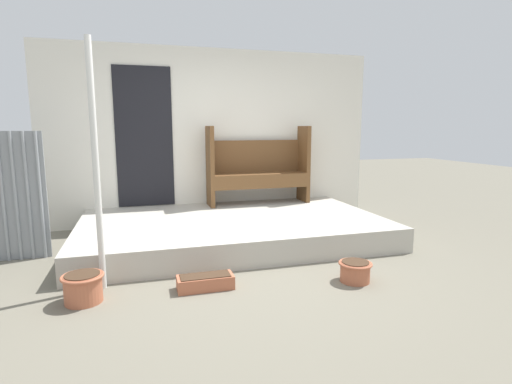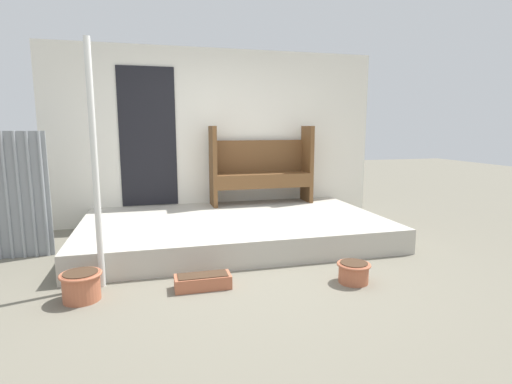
# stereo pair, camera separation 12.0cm
# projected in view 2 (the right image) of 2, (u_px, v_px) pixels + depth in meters

# --- Properties ---
(ground_plane) EXTENTS (24.00, 24.00, 0.00)m
(ground_plane) POSITION_uv_depth(u_px,v_px,m) (247.00, 270.00, 4.10)
(ground_plane) COLOR #706B5B
(porch_slab) EXTENTS (3.78, 2.25, 0.29)m
(porch_slab) POSITION_uv_depth(u_px,v_px,m) (234.00, 229.00, 5.17)
(porch_slab) COLOR #B7B2A5
(porch_slab) RESTS_ON ground_plane
(house_wall) EXTENTS (4.98, 0.08, 2.60)m
(house_wall) POSITION_uv_depth(u_px,v_px,m) (216.00, 137.00, 6.08)
(house_wall) COLOR white
(house_wall) RESTS_ON ground_plane
(support_post) EXTENTS (0.06, 0.06, 2.20)m
(support_post) POSITION_uv_depth(u_px,v_px,m) (95.00, 167.00, 3.51)
(support_post) COLOR silver
(support_post) RESTS_ON ground_plane
(bench) EXTENTS (1.55, 0.41, 1.17)m
(bench) POSITION_uv_depth(u_px,v_px,m) (261.00, 166.00, 6.07)
(bench) COLOR brown
(bench) RESTS_ON porch_slab
(flower_pot_left) EXTENTS (0.35, 0.35, 0.25)m
(flower_pot_left) POSITION_uv_depth(u_px,v_px,m) (81.00, 285.00, 3.37)
(flower_pot_left) COLOR #B26042
(flower_pot_left) RESTS_ON ground_plane
(flower_pot_middle) EXTENTS (0.32, 0.32, 0.20)m
(flower_pot_middle) POSITION_uv_depth(u_px,v_px,m) (354.00, 271.00, 3.75)
(flower_pot_middle) COLOR #B26042
(flower_pot_middle) RESTS_ON ground_plane
(planter_box_rect) EXTENTS (0.51, 0.21, 0.13)m
(planter_box_rect) POSITION_uv_depth(u_px,v_px,m) (203.00, 281.00, 3.63)
(planter_box_rect) COLOR #B26042
(planter_box_rect) RESTS_ON ground_plane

